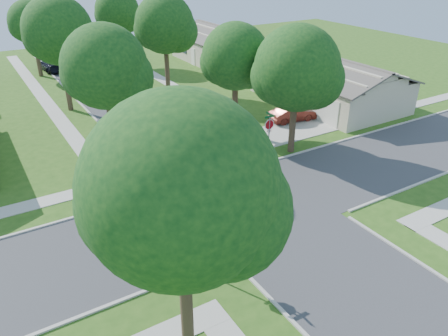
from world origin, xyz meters
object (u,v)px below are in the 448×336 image
tree_w_mid (59,34)px  car_driveway (293,114)px  tree_w_near (106,71)px  house_ne_far (224,50)px  car_curb_east (105,71)px  car_curb_west (51,65)px  stop_sign_sw (222,243)px  tree_w_far (32,24)px  tree_e_far (118,13)px  tree_ne_corner (297,72)px  stop_sign_ne (269,126)px  house_ne_near (328,86)px  tree_sw_corner (183,197)px  tree_e_near (236,60)px  tree_e_mid (165,27)px

tree_w_mid → car_driveway: (14.77, -12.31, -5.85)m
tree_w_near → house_ne_far: (20.64, 19.99, -4.60)m
car_curb_east → car_curb_west: 7.48m
stop_sign_sw → tree_w_far: 38.86m
tree_e_far → tree_ne_corner: 29.85m
stop_sign_ne → tree_w_near: (-9.34, 4.31, 4.08)m
house_ne_near → tree_ne_corner: bearing=-144.8°
tree_e_far → car_driveway: bearing=-78.0°
car_curb_east → stop_sign_sw: bearing=-93.9°
tree_e_far → stop_sign_sw: bearing=-103.7°
tree_e_far → tree_w_far: bearing=-180.0°
stop_sign_ne → car_curb_west: (-7.90, 31.10, -1.35)m
tree_sw_corner → house_ne_far: (23.43, 35.99, -4.75)m
stop_sign_ne → house_ne_far: size_ratio=0.22×
tree_w_far → car_curb_west: tree_w_far is taller
stop_sign_ne → tree_w_near: size_ratio=0.33×
stop_sign_sw → car_driveway: bearing=42.1°
house_ne_far → car_curb_west: 20.38m
house_ne_near → car_curb_west: size_ratio=2.91×
tree_w_far → house_ne_far: (20.64, -5.01, -3.99)m
car_driveway → tree_ne_corner: bearing=147.8°
tree_e_near → tree_e_far: size_ratio=0.95×
stop_sign_ne → tree_e_far: size_ratio=0.34×
house_ne_near → car_curb_west: (-19.19, 24.80, -0.84)m
tree_e_mid → tree_w_near: tree_e_mid is taller
tree_w_near → tree_w_mid: size_ratio=0.94×
stop_sign_sw → tree_e_near: tree_e_near is taller
tree_ne_corner → car_driveway: bearing=50.0°
tree_w_mid → car_curb_west: 15.96m
tree_w_far → stop_sign_ne: bearing=-72.3°
tree_w_far → house_ne_near: bearing=-48.1°
tree_ne_corner → car_curb_east: bearing=101.3°
house_ne_far → car_curb_east: 14.78m
car_driveway → car_curb_east: bearing=30.6°
tree_e_far → car_driveway: (5.38, -25.31, -5.34)m
car_curb_east → tree_w_mid: bearing=-118.0°
stop_sign_ne → tree_e_near: size_ratio=0.36×
stop_sign_ne → house_ne_near: house_ne_near is taller
tree_e_mid → car_curb_west: size_ratio=1.97×
tree_w_mid → tree_e_near: bearing=-52.0°
tree_w_far → car_driveway: 29.71m
tree_e_far → house_ne_near: tree_e_far is taller
stop_sign_ne → car_curb_west: bearing=104.3°
stop_sign_sw → tree_ne_corner: 14.64m
tree_e_near → tree_w_near: 9.41m
tree_w_mid → stop_sign_ne: bearing=-60.2°
tree_w_near → tree_ne_corner: tree_w_near is taller
car_driveway → tree_e_far: bearing=19.8°
stop_sign_sw → tree_w_mid: 26.09m
tree_w_far → tree_e_near: bearing=-69.4°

